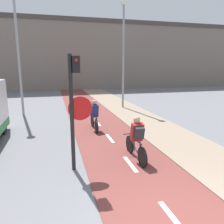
{
  "coord_description": "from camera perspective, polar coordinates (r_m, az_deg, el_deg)",
  "views": [
    {
      "loc": [
        -2.13,
        -2.8,
        2.94
      ],
      "look_at": [
        0.0,
        5.15,
        1.2
      ],
      "focal_mm": 35.0,
      "sensor_mm": 36.0,
      "label": 1
    }
  ],
  "objects": [
    {
      "name": "street_lamp_far",
      "position": [
        14.29,
        -23.6,
        17.73
      ],
      "size": [
        0.36,
        0.36,
        7.67
      ],
      "color": "gray",
      "rests_on": "ground_plane"
    },
    {
      "name": "building_row_background",
      "position": [
        30.21,
        -11.27,
        14.35
      ],
      "size": [
        60.0,
        5.2,
        8.65
      ],
      "color": "slate",
      "rests_on": "ground_plane"
    },
    {
      "name": "cyclist_near",
      "position": [
        6.92,
        6.44,
        -7.07
      ],
      "size": [
        0.46,
        1.72,
        1.43
      ],
      "color": "black",
      "rests_on": "ground_plane"
    },
    {
      "name": "street_lamp_sidewalk",
      "position": [
        15.46,
        3.0,
        17.21
      ],
      "size": [
        0.36,
        0.36,
        7.2
      ],
      "color": "gray",
      "rests_on": "ground_plane"
    },
    {
      "name": "cyclist_far",
      "position": [
        10.14,
        -4.65,
        -1.13
      ],
      "size": [
        0.46,
        1.68,
        1.42
      ],
      "color": "black",
      "rests_on": "ground_plane"
    },
    {
      "name": "traffic_light_pole",
      "position": [
        6.04,
        -9.8,
        2.9
      ],
      "size": [
        0.67,
        0.25,
        3.25
      ],
      "color": "black",
      "rests_on": "ground_plane"
    }
  ]
}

